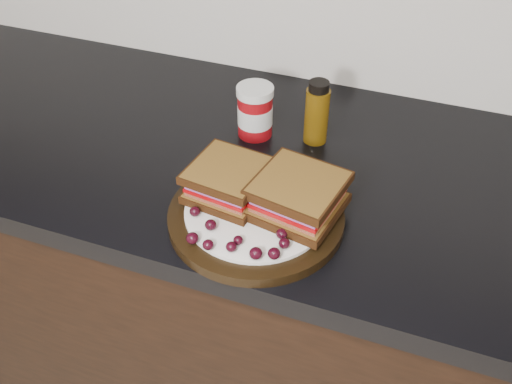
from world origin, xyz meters
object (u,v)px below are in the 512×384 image
oil_bottle (317,112)px  condiment_jar (255,111)px  sandwich_left (229,181)px  plate (256,216)px

oil_bottle → condiment_jar: bearing=-170.0°
sandwich_left → oil_bottle: 0.24m
oil_bottle → sandwich_left: bearing=-110.0°
plate → oil_bottle: bearing=83.6°
sandwich_left → condiment_jar: 0.21m
sandwich_left → oil_bottle: size_ratio=0.95×
plate → oil_bottle: (0.03, 0.25, 0.05)m
condiment_jar → sandwich_left: bearing=-81.5°
plate → condiment_jar: bearing=110.5°
plate → condiment_jar: (-0.09, 0.23, 0.04)m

